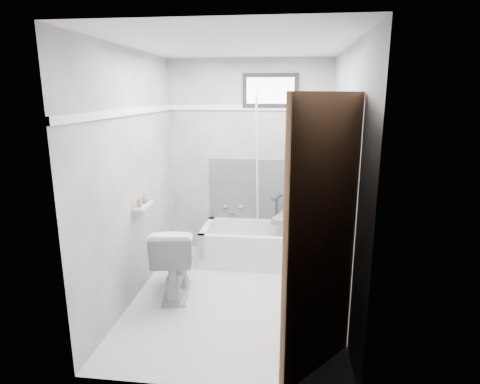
# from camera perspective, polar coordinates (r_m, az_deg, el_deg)

# --- Properties ---
(floor) EXTENTS (2.60, 2.60, 0.00)m
(floor) POSITION_cam_1_polar(r_m,az_deg,el_deg) (4.16, -0.60, -14.67)
(floor) COLOR silver
(floor) RESTS_ON ground
(ceiling) EXTENTS (2.60, 2.60, 0.00)m
(ceiling) POSITION_cam_1_polar(r_m,az_deg,el_deg) (3.68, -0.70, 20.29)
(ceiling) COLOR silver
(ceiling) RESTS_ON floor
(wall_back) EXTENTS (2.00, 0.02, 2.40)m
(wall_back) POSITION_cam_1_polar(r_m,az_deg,el_deg) (5.01, 1.31, 4.80)
(wall_back) COLOR slate
(wall_back) RESTS_ON floor
(wall_front) EXTENTS (2.00, 0.02, 2.40)m
(wall_front) POSITION_cam_1_polar(r_m,az_deg,el_deg) (2.50, -4.55, -4.52)
(wall_front) COLOR slate
(wall_front) RESTS_ON floor
(wall_left) EXTENTS (0.02, 2.60, 2.40)m
(wall_left) POSITION_cam_1_polar(r_m,az_deg,el_deg) (3.99, -15.02, 2.01)
(wall_left) COLOR slate
(wall_left) RESTS_ON floor
(wall_right) EXTENTS (0.02, 2.60, 2.40)m
(wall_right) POSITION_cam_1_polar(r_m,az_deg,el_deg) (3.75, 14.71, 1.26)
(wall_right) COLOR slate
(wall_right) RESTS_ON floor
(bathtub) EXTENTS (1.50, 0.70, 0.42)m
(bathtub) POSITION_cam_1_polar(r_m,az_deg,el_deg) (4.90, 3.52, -7.47)
(bathtub) COLOR silver
(bathtub) RESTS_ON floor
(office_chair) EXTENTS (0.70, 0.70, 0.97)m
(office_chair) POSITION_cam_1_polar(r_m,az_deg,el_deg) (4.81, 7.97, -3.01)
(office_chair) COLOR slate
(office_chair) RESTS_ON bathtub
(toilet) EXTENTS (0.53, 0.80, 0.73)m
(toilet) POSITION_cam_1_polar(r_m,az_deg,el_deg) (4.13, -9.27, -9.50)
(toilet) COLOR silver
(toilet) RESTS_ON floor
(door) EXTENTS (0.78, 0.78, 2.00)m
(door) POSITION_cam_1_polar(r_m,az_deg,el_deg) (2.59, 17.68, -9.20)
(door) COLOR brown
(door) RESTS_ON floor
(window) EXTENTS (0.66, 0.04, 0.40)m
(window) POSITION_cam_1_polar(r_m,az_deg,el_deg) (4.92, 4.33, 14.19)
(window) COLOR black
(window) RESTS_ON wall_back
(backerboard) EXTENTS (1.50, 0.02, 0.78)m
(backerboard) POSITION_cam_1_polar(r_m,az_deg,el_deg) (5.06, 4.09, 0.24)
(backerboard) COLOR #4C4C4F
(backerboard) RESTS_ON wall_back
(trim_back) EXTENTS (2.00, 0.02, 0.06)m
(trim_back) POSITION_cam_1_polar(r_m,az_deg,el_deg) (4.94, 1.33, 11.90)
(trim_back) COLOR white
(trim_back) RESTS_ON wall_back
(trim_left) EXTENTS (0.02, 2.60, 0.06)m
(trim_left) POSITION_cam_1_polar(r_m,az_deg,el_deg) (3.92, -15.41, 10.92)
(trim_left) COLOR white
(trim_left) RESTS_ON wall_left
(pole) EXTENTS (0.02, 0.55, 1.88)m
(pole) POSITION_cam_1_polar(r_m,az_deg,el_deg) (4.79, 2.47, 2.55)
(pole) COLOR white
(pole) RESTS_ON bathtub
(shelf) EXTENTS (0.10, 0.32, 0.02)m
(shelf) POSITION_cam_1_polar(r_m,az_deg,el_deg) (4.09, -13.54, -1.94)
(shelf) COLOR silver
(shelf) RESTS_ON wall_left
(soap_bottle_a) EXTENTS (0.05, 0.05, 0.10)m
(soap_bottle_a) POSITION_cam_1_polar(r_m,az_deg,el_deg) (4.01, -14.12, -1.34)
(soap_bottle_a) COLOR olive
(soap_bottle_a) RESTS_ON shelf
(soap_bottle_b) EXTENTS (0.10, 0.10, 0.10)m
(soap_bottle_b) POSITION_cam_1_polar(r_m,az_deg,el_deg) (4.14, -13.43, -0.92)
(soap_bottle_b) COLOR #476883
(soap_bottle_b) RESTS_ON shelf
(faucet) EXTENTS (0.26, 0.10, 0.16)m
(faucet) POSITION_cam_1_polar(r_m,az_deg,el_deg) (5.15, -0.98, -2.37)
(faucet) COLOR silver
(faucet) RESTS_ON wall_back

